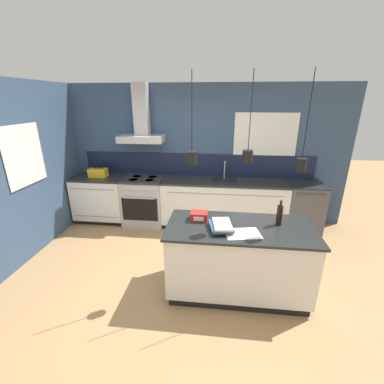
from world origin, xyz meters
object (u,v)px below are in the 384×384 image
object	(u,v)px
book_stack	(221,226)
dishwasher	(303,207)
oven_range	(144,200)
bottle_on_island	(280,215)
red_supply_box	(199,216)
yellow_toolbox	(98,173)

from	to	relation	value
book_stack	dishwasher	bearing A→B (deg)	51.48
oven_range	bottle_on_island	world-z (taller)	bottle_on_island
red_supply_box	yellow_toolbox	distance (m)	2.67
oven_range	bottle_on_island	xyz separation A→B (m)	(2.16, -1.68, 0.58)
oven_range	yellow_toolbox	size ratio (longest dim) A/B	2.68
book_stack	bottle_on_island	bearing A→B (deg)	16.63
oven_range	red_supply_box	xyz separation A→B (m)	(1.21, -1.65, 0.51)
book_stack	red_supply_box	xyz separation A→B (m)	(-0.27, 0.23, 0.01)
bottle_on_island	book_stack	world-z (taller)	bottle_on_island
book_stack	red_supply_box	bearing A→B (deg)	140.15
oven_range	dishwasher	bearing A→B (deg)	0.08
dishwasher	bottle_on_island	size ratio (longest dim) A/B	2.94
yellow_toolbox	bottle_on_island	bearing A→B (deg)	-28.89
bottle_on_island	yellow_toolbox	size ratio (longest dim) A/B	0.91
red_supply_box	book_stack	bearing A→B (deg)	-39.85
bottle_on_island	book_stack	size ratio (longest dim) A/B	0.85
bottle_on_island	yellow_toolbox	world-z (taller)	bottle_on_island
oven_range	yellow_toolbox	bearing A→B (deg)	179.72
dishwasher	oven_range	bearing A→B (deg)	-179.92
oven_range	dishwasher	world-z (taller)	same
red_supply_box	yellow_toolbox	bearing A→B (deg)	141.63
book_stack	yellow_toolbox	size ratio (longest dim) A/B	1.07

